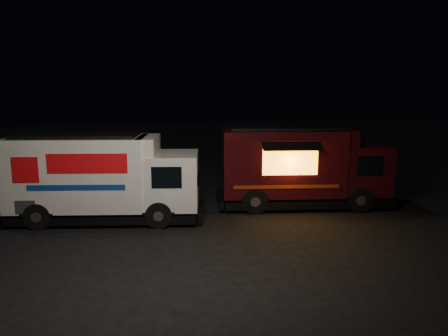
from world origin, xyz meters
TOP-DOWN VIEW (x-y plane):
  - ground at (0.00, 0.00)m, footprint 80.00×80.00m
  - white_truck at (-3.85, 2.00)m, footprint 6.48×3.79m
  - red_truck at (2.95, 1.55)m, footprint 6.52×3.85m

SIDE VIEW (x-z plane):
  - ground at x=0.00m, z-range 0.00..0.00m
  - white_truck at x=-3.85m, z-range 0.00..2.78m
  - red_truck at x=2.95m, z-range 0.00..2.86m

